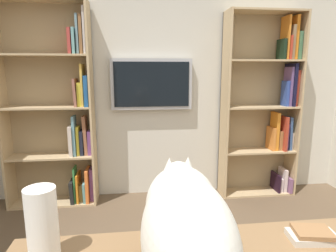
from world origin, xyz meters
The scene contains 7 objects.
wall_back centered at (0.00, -2.23, 1.35)m, with size 4.52×0.06×2.70m, color silver.
bookshelf_left centered at (-1.26, -2.07, 1.04)m, with size 0.86×0.28×2.07m.
bookshelf_right centered at (1.05, -2.07, 1.00)m, with size 0.91×0.28×2.13m.
wall_mounted_tv centered at (0.07, -2.15, 1.29)m, with size 0.89×0.07×0.56m.
cat centered at (0.11, 0.22, 0.95)m, with size 0.29×0.69×0.38m.
paper_towel_roll centered at (0.60, 0.05, 0.90)m, with size 0.11×0.11×0.28m, color white.
desk_book_stack centered at (-0.44, 0.06, 0.78)m, with size 0.20×0.13×0.05m.
Camera 1 is at (0.27, 1.03, 1.44)m, focal length 30.62 mm.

